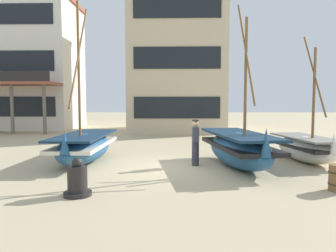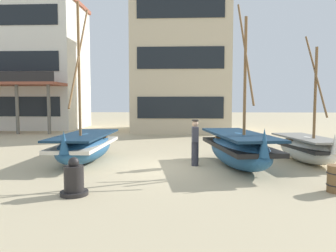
{
  "view_description": "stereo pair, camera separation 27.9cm",
  "coord_description": "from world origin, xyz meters",
  "px_view_note": "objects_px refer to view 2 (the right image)",
  "views": [
    {
      "loc": [
        0.3,
        -11.1,
        2.33
      ],
      "look_at": [
        0.0,
        1.0,
        1.4
      ],
      "focal_mm": 33.73,
      "sensor_mm": 36.0,
      "label": 1
    },
    {
      "loc": [
        0.58,
        -11.09,
        2.33
      ],
      "look_at": [
        0.0,
        1.0,
        1.4
      ],
      "focal_mm": 33.73,
      "sensor_mm": 36.0,
      "label": 2
    }
  ],
  "objects_px": {
    "fishing_boat_far_right": "(238,148)",
    "capstan_winch": "(74,180)",
    "harbor_building_main": "(181,64)",
    "fishing_boat_near_left": "(307,148)",
    "fisherman_by_hull": "(195,143)",
    "fishing_boat_centre_large": "(85,146)",
    "harbor_building_annex": "(34,66)"
  },
  "relations": [
    {
      "from": "fisherman_by_hull",
      "to": "harbor_building_main",
      "type": "bearing_deg",
      "value": 92.55
    },
    {
      "from": "fishing_boat_centre_large",
      "to": "harbor_building_annex",
      "type": "xyz_separation_m",
      "value": [
        -9.35,
        15.49,
        4.89
      ]
    },
    {
      "from": "fishing_boat_near_left",
      "to": "harbor_building_annex",
      "type": "height_order",
      "value": "harbor_building_annex"
    },
    {
      "from": "fishing_boat_near_left",
      "to": "capstan_winch",
      "type": "height_order",
      "value": "fishing_boat_near_left"
    },
    {
      "from": "fishing_boat_far_right",
      "to": "capstan_winch",
      "type": "bearing_deg",
      "value": -142.14
    },
    {
      "from": "fishing_boat_far_right",
      "to": "fisherman_by_hull",
      "type": "relative_size",
      "value": 3.41
    },
    {
      "from": "fishing_boat_centre_large",
      "to": "fisherman_by_hull",
      "type": "relative_size",
      "value": 3.55
    },
    {
      "from": "fishing_boat_centre_large",
      "to": "fishing_boat_near_left",
      "type": "bearing_deg",
      "value": 1.11
    },
    {
      "from": "fishing_boat_centre_large",
      "to": "fishing_boat_far_right",
      "type": "xyz_separation_m",
      "value": [
        5.8,
        -0.84,
        0.07
      ]
    },
    {
      "from": "capstan_winch",
      "to": "fishing_boat_far_right",
      "type": "bearing_deg",
      "value": 37.86
    },
    {
      "from": "fishing_boat_near_left",
      "to": "fisherman_by_hull",
      "type": "bearing_deg",
      "value": -168.91
    },
    {
      "from": "fishing_boat_centre_large",
      "to": "capstan_winch",
      "type": "distance_m",
      "value": 4.62
    },
    {
      "from": "fishing_boat_centre_large",
      "to": "harbor_building_main",
      "type": "distance_m",
      "value": 15.08
    },
    {
      "from": "fishing_boat_far_right",
      "to": "harbor_building_main",
      "type": "height_order",
      "value": "harbor_building_main"
    },
    {
      "from": "fishing_boat_centre_large",
      "to": "fisherman_by_hull",
      "type": "height_order",
      "value": "fishing_boat_centre_large"
    },
    {
      "from": "fishing_boat_near_left",
      "to": "fishing_boat_far_right",
      "type": "xyz_separation_m",
      "value": [
        -2.81,
        -1.01,
        0.12
      ]
    },
    {
      "from": "fishing_boat_far_right",
      "to": "capstan_winch",
      "type": "distance_m",
      "value": 5.94
    },
    {
      "from": "fisherman_by_hull",
      "to": "harbor_building_main",
      "type": "distance_m",
      "value": 15.23
    },
    {
      "from": "harbor_building_annex",
      "to": "harbor_building_main",
      "type": "bearing_deg",
      "value": -7.3
    },
    {
      "from": "harbor_building_main",
      "to": "fishing_boat_near_left",
      "type": "bearing_deg",
      "value": -69.96
    },
    {
      "from": "fishing_boat_centre_large",
      "to": "harbor_building_main",
      "type": "xyz_separation_m",
      "value": [
        3.62,
        13.83,
        4.8
      ]
    },
    {
      "from": "fishing_boat_near_left",
      "to": "fishing_boat_centre_large",
      "type": "xyz_separation_m",
      "value": [
        -8.61,
        -0.17,
        0.05
      ]
    },
    {
      "from": "fishing_boat_far_right",
      "to": "fisherman_by_hull",
      "type": "bearing_deg",
      "value": 174.21
    },
    {
      "from": "fishing_boat_centre_large",
      "to": "fishing_boat_far_right",
      "type": "height_order",
      "value": "fishing_boat_centre_large"
    },
    {
      "from": "fishing_boat_far_right",
      "to": "fisherman_by_hull",
      "type": "height_order",
      "value": "fishing_boat_far_right"
    },
    {
      "from": "fishing_boat_near_left",
      "to": "fishing_boat_centre_large",
      "type": "relative_size",
      "value": 0.81
    },
    {
      "from": "fishing_boat_far_right",
      "to": "harbor_building_main",
      "type": "xyz_separation_m",
      "value": [
        -2.18,
        14.67,
        4.73
      ]
    },
    {
      "from": "capstan_winch",
      "to": "harbor_building_annex",
      "type": "relative_size",
      "value": 0.09
    },
    {
      "from": "fishing_boat_near_left",
      "to": "harbor_building_annex",
      "type": "relative_size",
      "value": 0.44
    },
    {
      "from": "fishing_boat_far_right",
      "to": "fisherman_by_hull",
      "type": "distance_m",
      "value": 1.55
    },
    {
      "from": "fishing_boat_centre_large",
      "to": "harbor_building_main",
      "type": "bearing_deg",
      "value": 75.32
    },
    {
      "from": "fishing_boat_centre_large",
      "to": "capstan_winch",
      "type": "bearing_deg",
      "value": -76.01
    }
  ]
}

